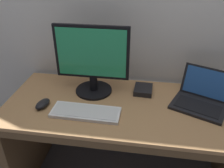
# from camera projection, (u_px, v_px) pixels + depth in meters

# --- Properties ---
(desk) EXTENTS (1.51, 0.64, 0.73)m
(desk) POSITION_uv_depth(u_px,v_px,m) (126.00, 137.00, 1.57)
(desk) COLOR #A87A4C
(desk) RESTS_ON ground
(laptop_black) EXTENTS (0.39, 0.37, 0.20)m
(laptop_black) POSITION_uv_depth(u_px,v_px,m) (201.00, 99.00, 1.43)
(laptop_black) COLOR black
(laptop_black) RESTS_ON desk
(external_monitor) EXTENTS (0.46, 0.24, 0.45)m
(external_monitor) POSITION_uv_depth(u_px,v_px,m) (92.00, 61.00, 1.46)
(external_monitor) COLOR black
(external_monitor) RESTS_ON desk
(wired_keyboard) EXTENTS (0.40, 0.16, 0.02)m
(wired_keyboard) POSITION_uv_depth(u_px,v_px,m) (86.00, 112.00, 1.36)
(wired_keyboard) COLOR white
(wired_keyboard) RESTS_ON desk
(computer_mouse) EXTENTS (0.09, 0.13, 0.04)m
(computer_mouse) POSITION_uv_depth(u_px,v_px,m) (43.00, 104.00, 1.42)
(computer_mouse) COLOR black
(computer_mouse) RESTS_ON desk
(external_drive_box) EXTENTS (0.12, 0.15, 0.03)m
(external_drive_box) POSITION_uv_depth(u_px,v_px,m) (143.00, 90.00, 1.57)
(external_drive_box) COLOR black
(external_drive_box) RESTS_ON desk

